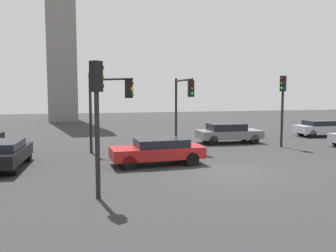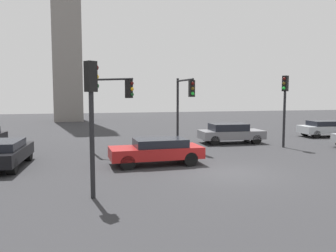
% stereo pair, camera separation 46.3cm
% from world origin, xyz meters
% --- Properties ---
extents(ground_plane, '(99.64, 99.64, 0.00)m').
position_xyz_m(ground_plane, '(0.00, 0.00, 0.00)').
color(ground_plane, '#2D2D30').
extents(traffic_light_0, '(2.33, 2.08, 4.70)m').
position_xyz_m(traffic_light_0, '(-4.70, 5.98, 3.25)').
color(traffic_light_0, black).
rests_on(traffic_light_0, ground_plane).
extents(traffic_light_1, '(0.49, 0.44, 4.56)m').
position_xyz_m(traffic_light_1, '(-5.96, -2.27, 3.21)').
color(traffic_light_1, black).
rests_on(traffic_light_1, ground_plane).
extents(traffic_light_2, '(0.49, 0.44, 4.66)m').
position_xyz_m(traffic_light_2, '(6.45, 5.99, 3.27)').
color(traffic_light_2, black).
rests_on(traffic_light_2, ground_plane).
extents(traffic_light_3, '(0.33, 3.32, 4.54)m').
position_xyz_m(traffic_light_3, '(0.10, 7.32, 3.28)').
color(traffic_light_3, black).
rests_on(traffic_light_3, ground_plane).
extents(car_1, '(4.54, 2.16, 1.40)m').
position_xyz_m(car_1, '(3.89, 8.62, 0.75)').
color(car_1, slate).
rests_on(car_1, ground_plane).
extents(car_2, '(4.66, 2.18, 1.30)m').
position_xyz_m(car_2, '(13.11, 10.18, 0.70)').
color(car_2, '#ADB2B7').
rests_on(car_2, ground_plane).
extents(car_3, '(4.57, 2.00, 1.29)m').
position_xyz_m(car_3, '(-2.72, 2.62, 0.71)').
color(car_3, maroon).
rests_on(car_3, ground_plane).
extents(car_5, '(2.30, 4.66, 1.31)m').
position_xyz_m(car_5, '(-10.01, 3.63, 0.72)').
color(car_5, black).
rests_on(car_5, ground_plane).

